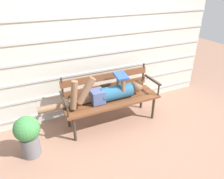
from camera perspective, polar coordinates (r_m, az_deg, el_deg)
ground_plane at (r=3.39m, az=1.39°, el=-10.77°), size 12.00×12.00×0.00m
house_siding at (r=3.49m, az=-3.66°, el=9.99°), size 4.35×0.08×2.11m
park_bench at (r=3.32m, az=-0.50°, el=-1.64°), size 1.56×0.50×0.86m
reclining_person at (r=3.19m, az=-1.24°, el=-0.84°), size 1.69×0.27×0.49m
potted_plant at (r=2.95m, az=-22.34°, el=-11.48°), size 0.34×0.34×0.61m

